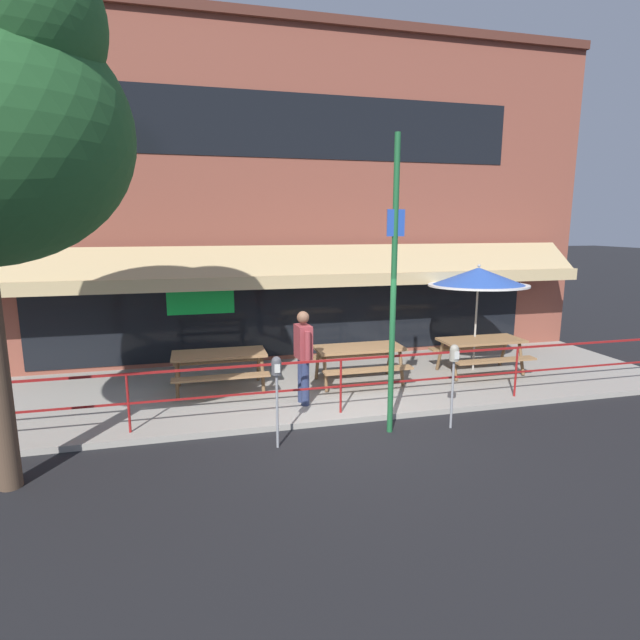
% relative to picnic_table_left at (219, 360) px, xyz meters
% --- Properties ---
extents(ground_plane, '(120.00, 120.00, 0.00)m').
position_rel_picnic_table_left_xyz_m(ground_plane, '(1.96, -2.02, -0.71)').
color(ground_plane, black).
extents(patio_deck, '(15.00, 4.00, 0.10)m').
position_rel_picnic_table_left_xyz_m(patio_deck, '(1.96, -0.02, -0.66)').
color(patio_deck, '#9E998E').
rests_on(patio_deck, ground).
extents(restaurant_building, '(15.00, 1.60, 7.83)m').
position_rel_picnic_table_left_xyz_m(restaurant_building, '(1.96, 2.20, 3.18)').
color(restaurant_building, brown).
rests_on(restaurant_building, ground).
extents(patio_railing, '(13.84, 0.04, 0.97)m').
position_rel_picnic_table_left_xyz_m(patio_railing, '(1.96, -1.72, 0.09)').
color(patio_railing, maroon).
rests_on(patio_railing, patio_deck).
extents(picnic_table_left, '(1.80, 1.42, 0.76)m').
position_rel_picnic_table_left_xyz_m(picnic_table_left, '(0.00, 0.00, 0.00)').
color(picnic_table_left, '#997047').
rests_on(picnic_table_left, patio_deck).
extents(picnic_table_centre, '(1.80, 1.42, 0.76)m').
position_rel_picnic_table_left_xyz_m(picnic_table_centre, '(2.80, -0.22, 0.00)').
color(picnic_table_centre, '#997047').
rests_on(picnic_table_centre, patio_deck).
extents(picnic_table_right, '(1.80, 1.42, 0.76)m').
position_rel_picnic_table_left_xyz_m(picnic_table_right, '(5.60, -0.21, 0.00)').
color(picnic_table_right, '#997047').
rests_on(picnic_table_right, patio_deck).
extents(patio_umbrella_right, '(2.14, 2.14, 2.38)m').
position_rel_picnic_table_left_xyz_m(patio_umbrella_right, '(5.60, 0.05, 1.47)').
color(patio_umbrella_right, '#B7B2A8').
rests_on(patio_umbrella_right, patio_deck).
extents(pedestrian_walking, '(0.28, 0.62, 1.71)m').
position_rel_picnic_table_left_xyz_m(pedestrian_walking, '(1.44, -1.12, 0.35)').
color(pedestrian_walking, navy).
rests_on(pedestrian_walking, patio_deck).
extents(parking_meter_near, '(0.15, 0.16, 1.42)m').
position_rel_picnic_table_left_xyz_m(parking_meter_near, '(0.71, -2.61, 0.44)').
color(parking_meter_near, gray).
rests_on(parking_meter_near, ground).
extents(parking_meter_far, '(0.15, 0.16, 1.42)m').
position_rel_picnic_table_left_xyz_m(parking_meter_far, '(3.61, -2.58, 0.44)').
color(parking_meter_far, gray).
rests_on(parking_meter_far, ground).
extents(street_sign_pole, '(0.28, 0.09, 4.64)m').
position_rel_picnic_table_left_xyz_m(street_sign_pole, '(2.58, -2.47, 1.67)').
color(street_sign_pole, '#1E6033').
rests_on(street_sign_pole, ground).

